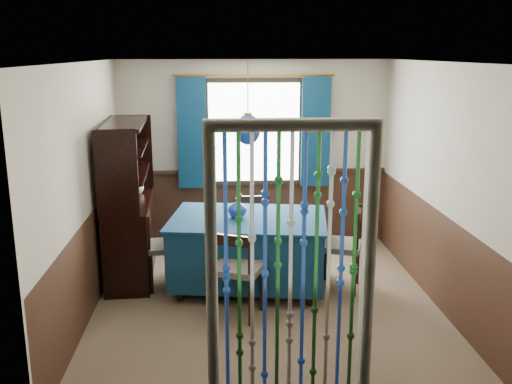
{
  "coord_description": "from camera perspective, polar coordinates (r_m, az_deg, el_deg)",
  "views": [
    {
      "loc": [
        -0.48,
        -5.58,
        2.6
      ],
      "look_at": [
        -0.08,
        0.37,
        1.12
      ],
      "focal_mm": 40.0,
      "sensor_mm": 36.0,
      "label": 1
    }
  ],
  "objects": [
    {
      "name": "chair_right",
      "position": [
        6.42,
        8.71,
        -5.37
      ],
      "size": [
        0.57,
        0.58,
        0.94
      ],
      "rotation": [
        0.0,
        0.0,
        1.25
      ],
      "color": "black",
      "rests_on": "floor"
    },
    {
      "name": "chair_left",
      "position": [
        6.49,
        -9.32,
        -5.42
      ],
      "size": [
        0.47,
        0.48,
        0.89
      ],
      "rotation": [
        0.0,
        0.0,
        -1.46
      ],
      "color": "black",
      "rests_on": "floor"
    },
    {
      "name": "wainscot_back",
      "position": [
        7.87,
        -0.21,
        -1.58
      ],
      "size": [
        3.6,
        0.0,
        3.6
      ],
      "primitive_type": "plane",
      "rotation": [
        1.57,
        0.0,
        0.0
      ],
      "color": "#382115",
      "rests_on": "ground"
    },
    {
      "name": "window",
      "position": [
        7.62,
        -0.2,
        5.98
      ],
      "size": [
        1.32,
        0.12,
        1.42
      ],
      "primitive_type": "cube",
      "color": "black",
      "rests_on": "wall_back"
    },
    {
      "name": "doorway",
      "position": [
        3.99,
        3.45,
        -9.01
      ],
      "size": [
        1.16,
        0.12,
        2.18
      ],
      "primitive_type": null,
      "color": "silver",
      "rests_on": "ground"
    },
    {
      "name": "wainscot_front",
      "position": [
        4.19,
        3.41,
        -16.19
      ],
      "size": [
        3.6,
        0.0,
        3.6
      ],
      "primitive_type": "plane",
      "rotation": [
        -1.57,
        0.0,
        0.0
      ],
      "color": "#382115",
      "rests_on": "ground"
    },
    {
      "name": "ceiling",
      "position": [
        5.6,
        1.11,
        12.87
      ],
      "size": [
        4.0,
        4.0,
        0.0
      ],
      "primitive_type": "plane",
      "rotation": [
        3.14,
        0.0,
        0.0
      ],
      "color": "silver",
      "rests_on": "ground"
    },
    {
      "name": "floor",
      "position": [
        6.18,
        1.0,
        -11.0
      ],
      "size": [
        4.0,
        4.0,
        0.0
      ],
      "primitive_type": "plane",
      "color": "brown",
      "rests_on": "ground"
    },
    {
      "name": "wall_back",
      "position": [
        7.72,
        -0.22,
        3.83
      ],
      "size": [
        3.6,
        0.0,
        3.6
      ],
      "primitive_type": "plane",
      "rotation": [
        1.57,
        0.0,
        0.0
      ],
      "color": "#B8AE96",
      "rests_on": "ground"
    },
    {
      "name": "wall_left",
      "position": [
        5.89,
        -16.67,
        0.06
      ],
      "size": [
        0.0,
        4.0,
        4.0
      ],
      "primitive_type": "plane",
      "rotation": [
        1.57,
        0.0,
        1.57
      ],
      "color": "#B8AE96",
      "rests_on": "ground"
    },
    {
      "name": "dining_table",
      "position": [
        6.39,
        -0.77,
        -5.56
      ],
      "size": [
        1.86,
        1.41,
        0.82
      ],
      "rotation": [
        0.0,
        0.0,
        -0.15
      ],
      "color": "#0F314F",
      "rests_on": "floor"
    },
    {
      "name": "wall_right",
      "position": [
        6.18,
        17.92,
        0.6
      ],
      "size": [
        0.0,
        4.0,
        4.0
      ],
      "primitive_type": "plane",
      "rotation": [
        1.57,
        0.0,
        -1.57
      ],
      "color": "#B8AE96",
      "rests_on": "ground"
    },
    {
      "name": "chair_far",
      "position": [
        7.12,
        -0.09,
        -3.6
      ],
      "size": [
        0.44,
        0.42,
        0.86
      ],
      "rotation": [
        0.0,
        0.0,
        3.17
      ],
      "color": "black",
      "rests_on": "floor"
    },
    {
      "name": "vase_sideboard",
      "position": [
        7.08,
        -11.85,
        0.65
      ],
      "size": [
        0.22,
        0.22,
        0.2
      ],
      "primitive_type": "imported",
      "rotation": [
        0.0,
        0.0,
        0.2
      ],
      "color": "beige",
      "rests_on": "sideboard"
    },
    {
      "name": "bowl_shelf",
      "position": [
        6.37,
        -12.77,
        1.59
      ],
      "size": [
        0.26,
        0.26,
        0.06
      ],
      "primitive_type": "imported",
      "rotation": [
        0.0,
        0.0,
        -0.15
      ],
      "color": "beige",
      "rests_on": "sideboard"
    },
    {
      "name": "pendant_lamp",
      "position": [
        6.08,
        -0.81,
        6.29
      ],
      "size": [
        0.27,
        0.27,
        0.87
      ],
      "color": "olive",
      "rests_on": "ceiling"
    },
    {
      "name": "wall_front",
      "position": [
        3.86,
        3.6,
        -6.62
      ],
      "size": [
        3.6,
        0.0,
        3.6
      ],
      "primitive_type": "plane",
      "rotation": [
        -1.57,
        0.0,
        0.0
      ],
      "color": "#B8AE96",
      "rests_on": "ground"
    },
    {
      "name": "chair_near",
      "position": [
        5.69,
        -1.9,
        -7.77
      ],
      "size": [
        0.6,
        0.59,
        0.94
      ],
      "rotation": [
        0.0,
        0.0,
        -0.39
      ],
      "color": "black",
      "rests_on": "floor"
    },
    {
      "name": "wainscot_right",
      "position": [
        6.38,
        17.29,
        -5.97
      ],
      "size": [
        0.0,
        4.0,
        4.0
      ],
      "primitive_type": "plane",
      "rotation": [
        1.57,
        0.0,
        -1.57
      ],
      "color": "#382115",
      "rests_on": "ground"
    },
    {
      "name": "sideboard",
      "position": [
        6.85,
        -12.58,
        -3.17
      ],
      "size": [
        0.56,
        1.43,
        1.83
      ],
      "rotation": [
        0.0,
        0.0,
        0.05
      ],
      "color": "black",
      "rests_on": "floor"
    },
    {
      "name": "vase_table",
      "position": [
        6.27,
        -1.89,
        -1.66
      ],
      "size": [
        0.23,
        0.23,
        0.2
      ],
      "primitive_type": "imported",
      "rotation": [
        0.0,
        0.0,
        0.29
      ],
      "color": "navy",
      "rests_on": "dining_table"
    },
    {
      "name": "wainscot_left",
      "position": [
        6.1,
        -16.05,
        -6.79
      ],
      "size": [
        0.0,
        4.0,
        4.0
      ],
      "primitive_type": "plane",
      "rotation": [
        1.57,
        0.0,
        1.57
      ],
      "color": "#382115",
      "rests_on": "ground"
    }
  ]
}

